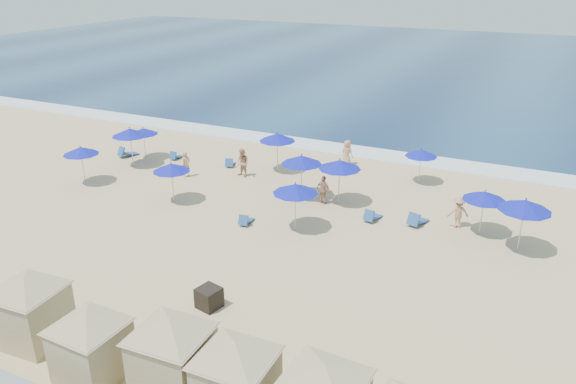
# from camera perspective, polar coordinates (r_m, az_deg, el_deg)

# --- Properties ---
(ground) EXTENTS (160.00, 160.00, 0.00)m
(ground) POSITION_cam_1_polar(r_m,az_deg,el_deg) (26.62, -4.11, -5.40)
(ground) COLOR tan
(ground) RESTS_ON ground
(ocean) EXTENTS (160.00, 80.00, 0.06)m
(ocean) POSITION_cam_1_polar(r_m,az_deg,el_deg) (77.29, 16.79, 12.27)
(ocean) COLOR #0D254C
(ocean) RESTS_ON ground
(surf_line) EXTENTS (160.00, 2.50, 0.08)m
(surf_line) POSITION_cam_1_polar(r_m,az_deg,el_deg) (39.74, 6.93, 4.12)
(surf_line) COLOR white
(surf_line) RESTS_ON ground
(trash_bin) EXTENTS (0.99, 0.99, 0.82)m
(trash_bin) POSITION_cam_1_polar(r_m,az_deg,el_deg) (22.14, -8.03, -10.59)
(trash_bin) COLOR black
(trash_bin) RESTS_ON ground
(cabana_0) EXTENTS (4.45, 4.45, 2.80)m
(cabana_0) POSITION_cam_1_polar(r_m,az_deg,el_deg) (21.53, -24.85, -10.00)
(cabana_0) COLOR tan
(cabana_0) RESTS_ON ground
(cabana_1) EXTENTS (4.22, 4.22, 2.65)m
(cabana_1) POSITION_cam_1_polar(r_m,az_deg,el_deg) (19.13, -19.49, -13.71)
(cabana_1) COLOR tan
(cabana_1) RESTS_ON ground
(cabana_2) EXTENTS (4.50, 4.50, 2.83)m
(cabana_2) POSITION_cam_1_polar(r_m,az_deg,el_deg) (17.95, -11.73, -15.02)
(cabana_2) COLOR tan
(cabana_2) RESTS_ON ground
(cabana_3) EXTENTS (4.38, 4.38, 2.75)m
(cabana_3) POSITION_cam_1_polar(r_m,az_deg,el_deg) (16.90, -5.29, -17.51)
(cabana_3) COLOR tan
(cabana_3) RESTS_ON ground
(umbrella_0) EXTENTS (2.31, 2.31, 2.63)m
(umbrella_0) POSITION_cam_1_polar(r_m,az_deg,el_deg) (37.41, -15.77, 5.87)
(umbrella_0) COLOR #A5A8AD
(umbrella_0) RESTS_ON ground
(umbrella_1) EXTENTS (2.10, 2.10, 2.39)m
(umbrella_1) POSITION_cam_1_polar(r_m,az_deg,el_deg) (35.28, -20.31, 3.96)
(umbrella_1) COLOR #A5A8AD
(umbrella_1) RESTS_ON ground
(umbrella_2) EXTENTS (1.94, 1.94, 2.21)m
(umbrella_2) POSITION_cam_1_polar(r_m,az_deg,el_deg) (38.79, -14.49, 6.01)
(umbrella_2) COLOR #A5A8AD
(umbrella_2) RESTS_ON ground
(umbrella_3) EXTENTS (2.05, 2.05, 2.33)m
(umbrella_3) POSITION_cam_1_polar(r_m,az_deg,el_deg) (31.14, -11.78, 2.46)
(umbrella_3) COLOR #A5A8AD
(umbrella_3) RESTS_ON ground
(umbrella_4) EXTENTS (2.28, 2.28, 2.59)m
(umbrella_4) POSITION_cam_1_polar(r_m,az_deg,el_deg) (35.09, -1.10, 5.59)
(umbrella_4) COLOR #A5A8AD
(umbrella_4) RESTS_ON ground
(umbrella_5) EXTENTS (2.29, 2.29, 2.60)m
(umbrella_5) POSITION_cam_1_polar(r_m,az_deg,el_deg) (30.98, 1.38, 3.30)
(umbrella_5) COLOR #A5A8AD
(umbrella_5) RESTS_ON ground
(umbrella_6) EXTENTS (2.23, 2.23, 2.54)m
(umbrella_6) POSITION_cam_1_polar(r_m,az_deg,el_deg) (27.14, 0.75, 0.35)
(umbrella_6) COLOR #A5A8AD
(umbrella_6) RESTS_ON ground
(umbrella_7) EXTENTS (2.32, 2.32, 2.64)m
(umbrella_7) POSITION_cam_1_polar(r_m,az_deg,el_deg) (30.27, 5.28, 2.81)
(umbrella_7) COLOR #A5A8AD
(umbrella_7) RESTS_ON ground
(umbrella_8) EXTENTS (1.92, 1.92, 2.18)m
(umbrella_8) POSITION_cam_1_polar(r_m,az_deg,el_deg) (34.16, 13.38, 3.88)
(umbrella_8) COLOR #A5A8AD
(umbrella_8) RESTS_ON ground
(umbrella_9) EXTENTS (2.07, 2.07, 2.35)m
(umbrella_9) POSITION_cam_1_polar(r_m,az_deg,el_deg) (28.33, 19.34, -0.36)
(umbrella_9) COLOR #A5A8AD
(umbrella_9) RESTS_ON ground
(umbrella_10) EXTENTS (2.36, 2.36, 2.68)m
(umbrella_10) POSITION_cam_1_polar(r_m,az_deg,el_deg) (27.13, 22.95, -1.24)
(umbrella_10) COLOR #A5A8AD
(umbrella_10) RESTS_ON ground
(beach_chair_0) EXTENTS (1.06, 1.52, 0.77)m
(beach_chair_0) POSITION_cam_1_polar(r_m,az_deg,el_deg) (39.98, -16.11, 3.84)
(beach_chair_0) COLOR #264C8B
(beach_chair_0) RESTS_ON ground
(beach_chair_1) EXTENTS (0.51, 1.12, 0.61)m
(beach_chair_1) POSITION_cam_1_polar(r_m,az_deg,el_deg) (38.70, -11.34, 3.61)
(beach_chair_1) COLOR #264C8B
(beach_chair_1) RESTS_ON ground
(beach_chair_2) EXTENTS (0.86, 1.24, 0.63)m
(beach_chair_2) POSITION_cam_1_polar(r_m,az_deg,el_deg) (36.77, -5.91, 2.94)
(beach_chair_2) COLOR #264C8B
(beach_chair_2) RESTS_ON ground
(beach_chair_3) EXTENTS (0.62, 1.17, 0.61)m
(beach_chair_3) POSITION_cam_1_polar(r_m,az_deg,el_deg) (28.59, -4.33, -2.88)
(beach_chair_3) COLOR #264C8B
(beach_chair_3) RESTS_ON ground
(beach_chair_4) EXTENTS (0.78, 1.33, 0.68)m
(beach_chair_4) POSITION_cam_1_polar(r_m,az_deg,el_deg) (29.22, 8.51, -2.44)
(beach_chair_4) COLOR #264C8B
(beach_chair_4) RESTS_ON ground
(beach_chair_5) EXTENTS (0.97, 1.48, 0.75)m
(beach_chair_5) POSITION_cam_1_polar(r_m,az_deg,el_deg) (29.15, 12.96, -2.80)
(beach_chair_5) COLOR #264C8B
(beach_chair_5) RESTS_ON ground
(beachgoer_0) EXTENTS (0.53, 0.67, 1.63)m
(beachgoer_0) POSITION_cam_1_polar(r_m,az_deg,el_deg) (35.15, -10.33, 2.80)
(beachgoer_0) COLOR tan
(beachgoer_0) RESTS_ON ground
(beachgoer_1) EXTENTS (0.99, 0.85, 1.78)m
(beachgoer_1) POSITION_cam_1_polar(r_m,az_deg,el_deg) (34.65, -4.63, 2.94)
(beachgoer_1) COLOR tan
(beachgoer_1) RESTS_ON ground
(beachgoer_2) EXTENTS (1.02, 0.69, 1.61)m
(beachgoer_2) POSITION_cam_1_polar(r_m,az_deg,el_deg) (30.71, 3.62, 0.19)
(beachgoer_2) COLOR tan
(beachgoer_2) RESTS_ON ground
(beachgoer_3) EXTENTS (1.21, 0.99, 1.63)m
(beachgoer_3) POSITION_cam_1_polar(r_m,az_deg,el_deg) (29.21, 16.92, -1.98)
(beachgoer_3) COLOR tan
(beachgoer_3) RESTS_ON ground
(beachgoer_4) EXTENTS (0.93, 0.74, 1.68)m
(beachgoer_4) POSITION_cam_1_polar(r_m,az_deg,el_deg) (36.85, 6.02, 4.00)
(beachgoer_4) COLOR tan
(beachgoer_4) RESTS_ON ground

